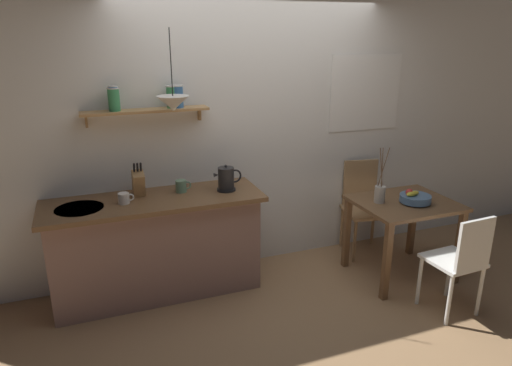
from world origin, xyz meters
The scene contains 14 objects.
ground_plane centered at (0.00, 0.00, 0.00)m, with size 14.00×14.00×0.00m, color #A87F56.
back_wall centered at (0.21, 0.65, 1.35)m, with size 6.80×0.11×2.70m.
kitchen_counter centered at (-1.00, 0.32, 0.46)m, with size 1.83×0.63×0.90m.
wall_shelf centered at (-0.96, 0.49, 1.67)m, with size 1.05×0.20×0.34m.
dining_table centered at (1.21, -0.17, 0.62)m, with size 0.89×0.75×0.75m.
dining_chair_near centered at (1.22, -0.89, 0.50)m, with size 0.41×0.41×0.89m.
dining_chair_far centered at (1.17, 0.42, 0.54)m, with size 0.49×0.50×0.96m.
fruit_bowl centered at (1.26, -0.24, 0.80)m, with size 0.28×0.28×0.14m.
twig_vase centered at (0.97, -0.10, 0.84)m, with size 0.10×0.10×0.52m.
electric_kettle centered at (-0.36, 0.28, 1.01)m, with size 0.25×0.17×0.23m.
knife_block centered at (-1.10, 0.41, 1.02)m, with size 0.10×0.18×0.30m.
coffee_mug_by_sink centered at (-1.24, 0.27, 0.95)m, with size 0.13×0.09×0.09m.
coffee_mug_spare centered at (-0.75, 0.38, 0.96)m, with size 0.14×0.09×0.11m.
pendant_lamp centered at (-0.81, 0.20, 1.70)m, with size 0.26×0.26×0.62m.
Camera 1 is at (-1.48, -3.40, 2.23)m, focal length 32.30 mm.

